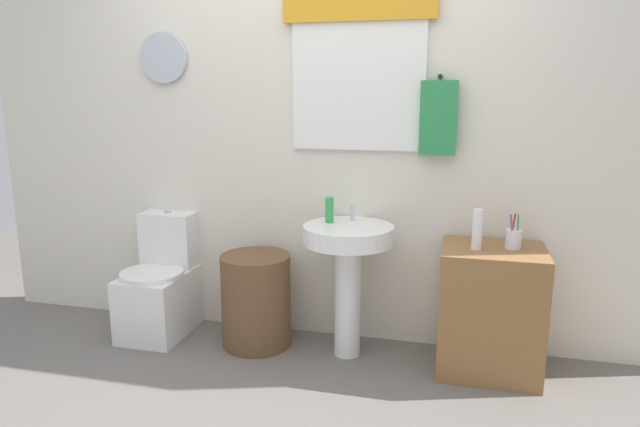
# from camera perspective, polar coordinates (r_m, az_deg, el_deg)

# --- Properties ---
(back_wall) EXTENTS (4.40, 0.18, 2.60)m
(back_wall) POSITION_cam_1_polar(r_m,az_deg,el_deg) (3.37, 0.19, 9.15)
(back_wall) COLOR silver
(back_wall) RESTS_ON ground_plane
(toilet) EXTENTS (0.38, 0.51, 0.76)m
(toilet) POSITION_cam_1_polar(r_m,az_deg,el_deg) (3.69, -15.78, -7.22)
(toilet) COLOR white
(toilet) RESTS_ON ground_plane
(laundry_hamper) EXTENTS (0.41, 0.41, 0.55)m
(laundry_hamper) POSITION_cam_1_polar(r_m,az_deg,el_deg) (3.40, -6.47, -8.71)
(laundry_hamper) COLOR brown
(laundry_hamper) RESTS_ON ground_plane
(pedestal_sink) EXTENTS (0.50, 0.50, 0.77)m
(pedestal_sink) POSITION_cam_1_polar(r_m,az_deg,el_deg) (3.16, 2.85, -4.61)
(pedestal_sink) COLOR white
(pedestal_sink) RESTS_ON ground_plane
(faucet) EXTENTS (0.03, 0.03, 0.10)m
(faucet) POSITION_cam_1_polar(r_m,az_deg,el_deg) (3.22, 3.32, 0.13)
(faucet) COLOR silver
(faucet) RESTS_ON pedestal_sink
(wooden_cabinet) EXTENTS (0.53, 0.44, 0.69)m
(wooden_cabinet) POSITION_cam_1_polar(r_m,az_deg,el_deg) (3.19, 16.83, -9.35)
(wooden_cabinet) COLOR olive
(wooden_cabinet) RESTS_ON ground_plane
(soap_bottle) EXTENTS (0.05, 0.05, 0.14)m
(soap_bottle) POSITION_cam_1_polar(r_m,az_deg,el_deg) (3.17, 0.95, 0.37)
(soap_bottle) COLOR green
(soap_bottle) RESTS_ON pedestal_sink
(lotion_bottle) EXTENTS (0.05, 0.05, 0.21)m
(lotion_bottle) POSITION_cam_1_polar(r_m,az_deg,el_deg) (3.01, 15.63, -1.56)
(lotion_bottle) COLOR white
(lotion_bottle) RESTS_ON wooden_cabinet
(toothbrush_cup) EXTENTS (0.08, 0.08, 0.19)m
(toothbrush_cup) POSITION_cam_1_polar(r_m,az_deg,el_deg) (3.10, 18.99, -2.42)
(toothbrush_cup) COLOR silver
(toothbrush_cup) RESTS_ON wooden_cabinet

